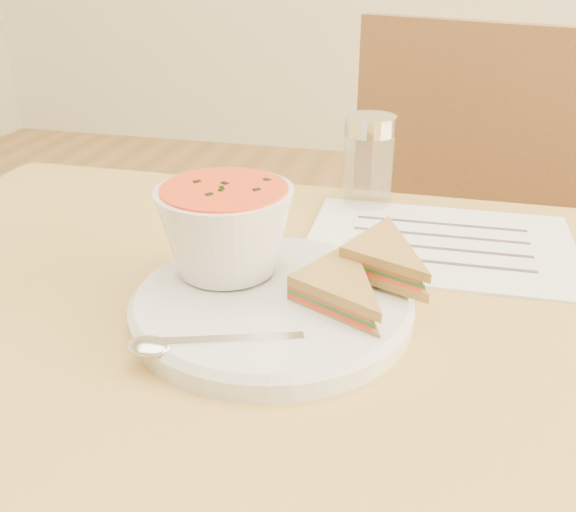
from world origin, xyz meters
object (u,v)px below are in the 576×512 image
(chair_far, at_px, (404,323))
(condiment_shaker, at_px, (368,161))
(plate, at_px, (272,306))
(soup_bowl, at_px, (226,234))

(chair_far, height_order, condiment_shaker, chair_far)
(chair_far, distance_m, plate, 0.56)
(soup_bowl, bearing_deg, plate, -31.67)
(chair_far, height_order, plate, chair_far)
(condiment_shaker, bearing_deg, plate, -98.72)
(plate, height_order, condiment_shaker, condiment_shaker)
(chair_far, bearing_deg, condiment_shaker, 94.10)
(condiment_shaker, bearing_deg, chair_far, 72.74)
(condiment_shaker, bearing_deg, soup_bowl, -110.43)
(soup_bowl, bearing_deg, chair_far, 70.85)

